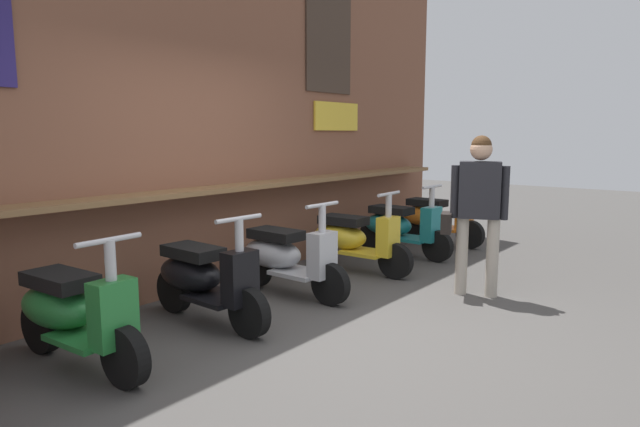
{
  "coord_description": "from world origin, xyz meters",
  "views": [
    {
      "loc": [
        -3.52,
        -2.53,
        1.61
      ],
      "look_at": [
        0.87,
        0.91,
        0.8
      ],
      "focal_mm": 30.91,
      "sensor_mm": 36.0,
      "label": 1
    }
  ],
  "objects_px": {
    "scooter_silver": "(285,256)",
    "scooter_yellow": "(352,239)",
    "scooter_black": "(202,278)",
    "shopper_with_handbag": "(477,201)",
    "scooter_teal": "(399,227)",
    "scooter_orange": "(434,217)",
    "scooter_green": "(72,312)"
  },
  "relations": [
    {
      "from": "scooter_silver",
      "to": "shopper_with_handbag",
      "type": "xyz_separation_m",
      "value": [
        1.14,
        -1.52,
        0.57
      ]
    },
    {
      "from": "scooter_green",
      "to": "scooter_yellow",
      "type": "distance_m",
      "value": 3.39
    },
    {
      "from": "scooter_silver",
      "to": "scooter_yellow",
      "type": "relative_size",
      "value": 1.0
    },
    {
      "from": "scooter_teal",
      "to": "scooter_orange",
      "type": "xyz_separation_m",
      "value": [
        1.03,
        0.0,
        0.0
      ]
    },
    {
      "from": "scooter_black",
      "to": "shopper_with_handbag",
      "type": "height_order",
      "value": "shopper_with_handbag"
    },
    {
      "from": "shopper_with_handbag",
      "to": "scooter_silver",
      "type": "bearing_deg",
      "value": -75.35
    },
    {
      "from": "scooter_yellow",
      "to": "scooter_orange",
      "type": "height_order",
      "value": "same"
    },
    {
      "from": "scooter_teal",
      "to": "shopper_with_handbag",
      "type": "height_order",
      "value": "shopper_with_handbag"
    },
    {
      "from": "scooter_black",
      "to": "scooter_silver",
      "type": "bearing_deg",
      "value": 92.03
    },
    {
      "from": "shopper_with_handbag",
      "to": "scooter_black",
      "type": "bearing_deg",
      "value": -56.97
    },
    {
      "from": "scooter_yellow",
      "to": "shopper_with_handbag",
      "type": "height_order",
      "value": "shopper_with_handbag"
    },
    {
      "from": "scooter_teal",
      "to": "shopper_with_handbag",
      "type": "distance_m",
      "value": 1.98
    },
    {
      "from": "scooter_silver",
      "to": "scooter_green",
      "type": "bearing_deg",
      "value": -89.39
    },
    {
      "from": "scooter_teal",
      "to": "scooter_orange",
      "type": "bearing_deg",
      "value": 92.31
    },
    {
      "from": "scooter_silver",
      "to": "shopper_with_handbag",
      "type": "bearing_deg",
      "value": 37.55
    },
    {
      "from": "scooter_black",
      "to": "scooter_teal",
      "type": "height_order",
      "value": "same"
    },
    {
      "from": "scooter_green",
      "to": "scooter_silver",
      "type": "distance_m",
      "value": 2.21
    },
    {
      "from": "scooter_teal",
      "to": "shopper_with_handbag",
      "type": "xyz_separation_m",
      "value": [
        -1.12,
        -1.52,
        0.57
      ]
    },
    {
      "from": "shopper_with_handbag",
      "to": "scooter_yellow",
      "type": "bearing_deg",
      "value": -113.61
    },
    {
      "from": "scooter_green",
      "to": "scooter_silver",
      "type": "bearing_deg",
      "value": 86.79
    },
    {
      "from": "scooter_green",
      "to": "scooter_yellow",
      "type": "height_order",
      "value": "same"
    },
    {
      "from": "scooter_yellow",
      "to": "scooter_orange",
      "type": "relative_size",
      "value": 1.0
    },
    {
      "from": "scooter_black",
      "to": "scooter_teal",
      "type": "xyz_separation_m",
      "value": [
        3.32,
        -0.0,
        0.0
      ]
    },
    {
      "from": "scooter_yellow",
      "to": "scooter_teal",
      "type": "bearing_deg",
      "value": 87.68
    },
    {
      "from": "scooter_black",
      "to": "scooter_yellow",
      "type": "height_order",
      "value": "same"
    },
    {
      "from": "scooter_yellow",
      "to": "scooter_green",
      "type": "bearing_deg",
      "value": -92.32
    },
    {
      "from": "scooter_green",
      "to": "scooter_teal",
      "type": "xyz_separation_m",
      "value": [
        4.48,
        0.0,
        0.0
      ]
    },
    {
      "from": "scooter_silver",
      "to": "scooter_orange",
      "type": "xyz_separation_m",
      "value": [
        3.29,
        -0.0,
        0.0
      ]
    },
    {
      "from": "scooter_silver",
      "to": "scooter_teal",
      "type": "bearing_deg",
      "value": 90.61
    },
    {
      "from": "scooter_green",
      "to": "shopper_with_handbag",
      "type": "relative_size",
      "value": 0.88
    },
    {
      "from": "scooter_black",
      "to": "scooter_orange",
      "type": "height_order",
      "value": "same"
    },
    {
      "from": "scooter_silver",
      "to": "scooter_orange",
      "type": "height_order",
      "value": "same"
    }
  ]
}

